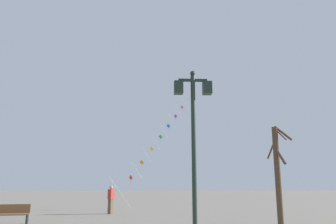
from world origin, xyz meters
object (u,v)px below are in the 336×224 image
object	(u,v)px
kite_flyer	(111,199)
park_bench	(10,215)
kite_train	(164,132)
bare_tree	(278,173)
twin_lantern_lamp_post	(193,122)

from	to	relation	value
kite_flyer	park_bench	world-z (taller)	kite_flyer
kite_train	bare_tree	bearing A→B (deg)	-75.07
park_bench	kite_train	bearing A→B (deg)	49.97
bare_tree	kite_flyer	bearing A→B (deg)	136.27
bare_tree	park_bench	distance (m)	11.89
twin_lantern_lamp_post	kite_train	distance (m)	20.05
kite_train	kite_flyer	size ratio (longest dim) A/B	7.57
twin_lantern_lamp_post	kite_train	world-z (taller)	kite_train
bare_tree	twin_lantern_lamp_post	bearing A→B (deg)	-135.25
twin_lantern_lamp_post	park_bench	bearing A→B (deg)	142.16
kite_train	kite_flyer	distance (m)	10.60
kite_flyer	bare_tree	distance (m)	10.91
kite_train	park_bench	xyz separation A→B (m)	(-7.39, -14.02, -5.91)
kite_flyer	bare_tree	size ratio (longest dim) A/B	0.40
twin_lantern_lamp_post	kite_train	xyz separation A→B (m)	(-0.14, 19.87, 2.72)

